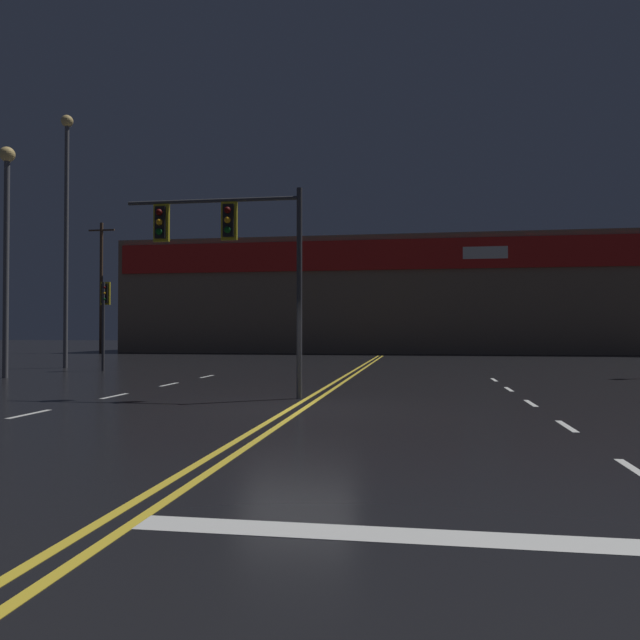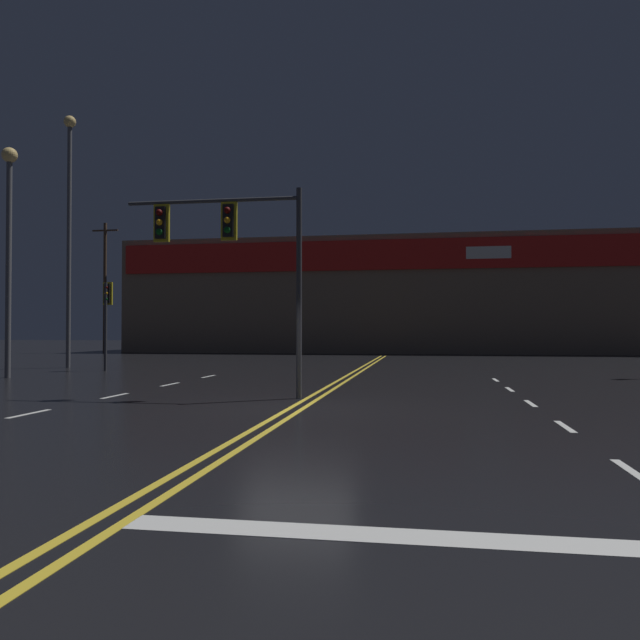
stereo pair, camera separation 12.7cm
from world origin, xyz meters
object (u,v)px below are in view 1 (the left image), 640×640
at_px(traffic_signal_median, 227,239).
at_px(streetlight_far_right, 66,211).
at_px(streetlight_far_left, 6,228).
at_px(traffic_signal_corner_northwest, 105,305).

bearing_deg(traffic_signal_median, streetlight_far_right, 135.01).
bearing_deg(streetlight_far_right, streetlight_far_left, -77.28).
height_order(traffic_signal_corner_northwest, streetlight_far_right, streetlight_far_right).
xyz_separation_m(streetlight_far_left, streetlight_far_right, (-1.40, 6.21, 1.85)).
xyz_separation_m(traffic_signal_corner_northwest, streetlight_far_right, (-2.84, 1.67, 4.51)).
height_order(traffic_signal_median, streetlight_far_left, streetlight_far_left).
bearing_deg(streetlight_far_right, traffic_signal_median, -44.99).
height_order(traffic_signal_median, streetlight_far_right, streetlight_far_right).
bearing_deg(traffic_signal_corner_northwest, traffic_signal_median, -48.64).
relative_size(traffic_signal_corner_northwest, streetlight_far_right, 0.32).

